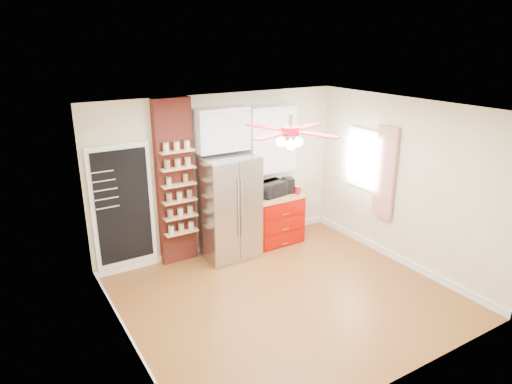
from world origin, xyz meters
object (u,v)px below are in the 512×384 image
canister_left (298,190)px  ceiling_fan (290,131)px  fridge (229,207)px  coffee_maker (288,185)px  pantry_jar_oats (169,182)px  toaster_oven (272,189)px  red_cabinet (275,218)px

canister_left → ceiling_fan: bearing=-130.3°
fridge → coffee_maker: 1.24m
coffee_maker → pantry_jar_oats: pantry_jar_oats is taller
fridge → pantry_jar_oats: bearing=170.7°
toaster_oven → coffee_maker: (0.35, 0.00, 0.00)m
toaster_oven → pantry_jar_oats: pantry_jar_oats is taller
red_cabinet → coffee_maker: coffee_maker is taller
toaster_oven → canister_left: size_ratio=3.55×
fridge → coffee_maker: bearing=2.1°
fridge → red_cabinet: bearing=3.0°
coffee_maker → toaster_oven: bearing=-168.4°
canister_left → toaster_oven: bearing=161.5°
red_cabinet → pantry_jar_oats: pantry_jar_oats is taller
fridge → toaster_oven: 0.90m
toaster_oven → pantry_jar_oats: bearing=165.7°
ceiling_fan → toaster_oven: bearing=63.6°
coffee_maker → fridge: bearing=-166.6°
ceiling_fan → pantry_jar_oats: (-1.01, 1.79, -0.99)m
fridge → coffee_maker: size_ratio=6.44×
coffee_maker → pantry_jar_oats: bearing=-171.6°
ceiling_fan → pantry_jar_oats: ceiling_fan is taller
ceiling_fan → fridge: bearing=91.8°
ceiling_fan → red_cabinet: bearing=61.3°
fridge → canister_left: size_ratio=12.98×
coffee_maker → canister_left: (0.11, -0.15, -0.07)m
red_cabinet → pantry_jar_oats: (-1.93, 0.11, 0.98)m
fridge → pantry_jar_oats: size_ratio=14.11×
toaster_oven → red_cabinet: bearing=-7.0°
coffee_maker → red_cabinet: bearing=-169.6°
pantry_jar_oats → red_cabinet: bearing=-3.1°
toaster_oven → pantry_jar_oats: 1.89m
toaster_oven → canister_left: bearing=-29.3°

